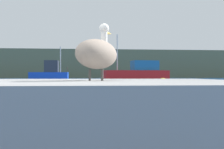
{
  "coord_description": "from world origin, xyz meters",
  "views": [
    {
      "loc": [
        0.65,
        -2.98,
        0.87
      ],
      "look_at": [
        3.15,
        23.77,
        0.9
      ],
      "focal_mm": 41.78,
      "sensor_mm": 36.0,
      "label": 1
    }
  ],
  "objects_px": {
    "pelican": "(97,54)",
    "fishing_boat_red": "(138,74)",
    "fishing_boat_blue": "(50,74)",
    "mooring_buoy": "(163,84)"
  },
  "relations": [
    {
      "from": "pelican",
      "to": "fishing_boat_red",
      "type": "height_order",
      "value": "fishing_boat_red"
    },
    {
      "from": "fishing_boat_blue",
      "to": "mooring_buoy",
      "type": "height_order",
      "value": "fishing_boat_blue"
    },
    {
      "from": "pelican",
      "to": "fishing_boat_blue",
      "type": "relative_size",
      "value": 0.25
    },
    {
      "from": "fishing_boat_red",
      "to": "fishing_boat_blue",
      "type": "bearing_deg",
      "value": -19.9
    },
    {
      "from": "mooring_buoy",
      "to": "fishing_boat_blue",
      "type": "bearing_deg",
      "value": 116.09
    },
    {
      "from": "fishing_boat_red",
      "to": "mooring_buoy",
      "type": "xyz_separation_m",
      "value": [
        -1.7,
        -16.55,
        -0.64
      ]
    },
    {
      "from": "pelican",
      "to": "fishing_boat_red",
      "type": "relative_size",
      "value": 0.15
    },
    {
      "from": "fishing_boat_red",
      "to": "mooring_buoy",
      "type": "bearing_deg",
      "value": 76.91
    },
    {
      "from": "fishing_boat_red",
      "to": "fishing_boat_blue",
      "type": "height_order",
      "value": "fishing_boat_red"
    },
    {
      "from": "pelican",
      "to": "fishing_boat_blue",
      "type": "height_order",
      "value": "fishing_boat_blue"
    }
  ]
}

